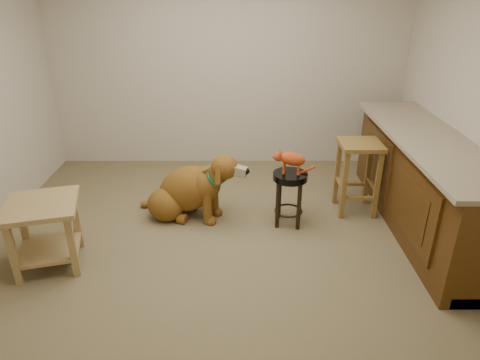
{
  "coord_description": "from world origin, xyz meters",
  "views": [
    {
      "loc": [
        0.15,
        -3.45,
        2.24
      ],
      "look_at": [
        0.15,
        0.4,
        0.45
      ],
      "focal_mm": 32.0,
      "sensor_mm": 36.0,
      "label": 1
    }
  ],
  "objects_px": {
    "padded_stool": "(290,188)",
    "tabby_kitten": "(290,160)",
    "wood_stool": "(357,176)",
    "side_table": "(44,225)",
    "golden_retriever": "(188,190)"
  },
  "relations": [
    {
      "from": "padded_stool",
      "to": "tabby_kitten",
      "type": "height_order",
      "value": "tabby_kitten"
    },
    {
      "from": "padded_stool",
      "to": "wood_stool",
      "type": "bearing_deg",
      "value": 20.42
    },
    {
      "from": "padded_stool",
      "to": "side_table",
      "type": "relative_size",
      "value": 0.79
    },
    {
      "from": "padded_stool",
      "to": "wood_stool",
      "type": "height_order",
      "value": "wood_stool"
    },
    {
      "from": "padded_stool",
      "to": "golden_retriever",
      "type": "xyz_separation_m",
      "value": [
        -1.02,
        0.16,
        -0.1
      ]
    },
    {
      "from": "wood_stool",
      "to": "golden_retriever",
      "type": "bearing_deg",
      "value": -176.23
    },
    {
      "from": "wood_stool",
      "to": "side_table",
      "type": "distance_m",
      "value": 3.02
    },
    {
      "from": "wood_stool",
      "to": "tabby_kitten",
      "type": "xyz_separation_m",
      "value": [
        -0.74,
        -0.27,
        0.3
      ]
    },
    {
      "from": "padded_stool",
      "to": "wood_stool",
      "type": "xyz_separation_m",
      "value": [
        0.73,
        0.27,
        0.01
      ]
    },
    {
      "from": "side_table",
      "to": "tabby_kitten",
      "type": "xyz_separation_m",
      "value": [
        2.12,
        0.7,
        0.3
      ]
    },
    {
      "from": "golden_retriever",
      "to": "tabby_kitten",
      "type": "distance_m",
      "value": 1.1
    },
    {
      "from": "side_table",
      "to": "golden_retriever",
      "type": "xyz_separation_m",
      "value": [
        1.11,
        0.85,
        -0.1
      ]
    },
    {
      "from": "golden_retriever",
      "to": "padded_stool",
      "type": "bearing_deg",
      "value": 8.7
    },
    {
      "from": "side_table",
      "to": "padded_stool",
      "type": "bearing_deg",
      "value": 18.13
    },
    {
      "from": "wood_stool",
      "to": "golden_retriever",
      "type": "relative_size",
      "value": 0.66
    }
  ]
}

